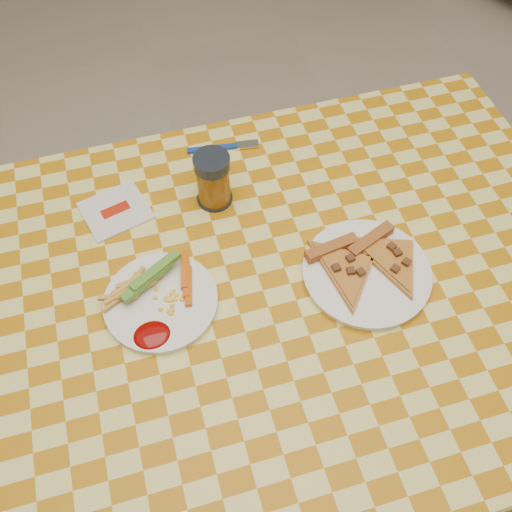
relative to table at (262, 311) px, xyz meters
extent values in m
plane|color=beige|center=(0.00, 0.00, -0.68)|extent=(8.00, 8.00, 0.00)
cylinder|color=silver|center=(-0.54, 0.34, -0.33)|extent=(0.06, 0.06, 0.71)
cylinder|color=silver|center=(0.54, 0.34, -0.33)|extent=(0.06, 0.06, 0.71)
cube|color=brown|center=(0.00, 0.00, 0.05)|extent=(1.20, 0.80, 0.04)
cylinder|color=white|center=(-0.18, 0.02, 0.08)|extent=(0.24, 0.24, 0.01)
cylinder|color=white|center=(0.19, -0.02, 0.08)|extent=(0.23, 0.23, 0.01)
cube|color=#27610F|center=(-0.18, 0.06, 0.11)|extent=(0.11, 0.08, 0.02)
cube|color=#D05709|center=(-0.13, 0.05, 0.09)|extent=(0.07, 0.09, 0.02)
ellipsoid|color=#7C0402|center=(-0.20, -0.04, 0.09)|extent=(0.06, 0.05, 0.01)
cube|color=#AA5D26|center=(0.14, 0.04, 0.10)|extent=(0.10, 0.04, 0.02)
cube|color=#AA5D26|center=(0.22, 0.03, 0.10)|extent=(0.10, 0.06, 0.02)
cylinder|color=black|center=(-0.03, 0.23, 0.08)|extent=(0.07, 0.07, 0.01)
cylinder|color=brown|center=(-0.03, 0.23, 0.12)|extent=(0.06, 0.06, 0.09)
cylinder|color=black|center=(-0.03, 0.23, 0.18)|extent=(0.07, 0.07, 0.02)
cube|color=white|center=(-0.22, 0.25, 0.08)|extent=(0.14, 0.14, 0.01)
cube|color=red|center=(-0.22, 0.25, 0.08)|extent=(0.06, 0.04, 0.00)
cube|color=navy|center=(0.00, 0.36, 0.08)|extent=(0.11, 0.03, 0.01)
cube|color=silver|center=(0.07, 0.35, 0.08)|extent=(0.05, 0.03, 0.00)
camera|label=1|loc=(-0.16, -0.50, 0.94)|focal=40.00mm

